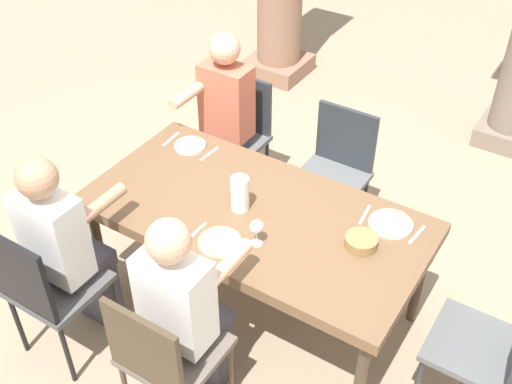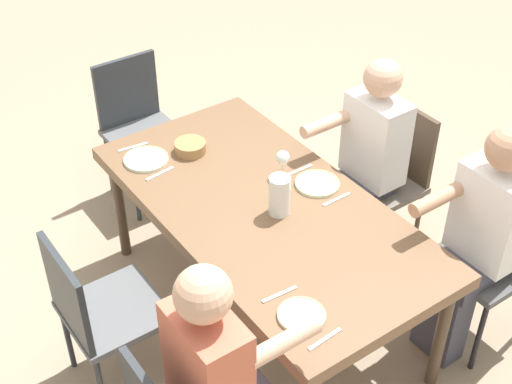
% 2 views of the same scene
% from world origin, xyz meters
% --- Properties ---
extents(ground_plane, '(16.00, 16.00, 0.00)m').
position_xyz_m(ground_plane, '(0.00, 0.00, 0.00)').
color(ground_plane, gray).
extents(dining_table, '(1.89, 0.96, 0.75)m').
position_xyz_m(dining_table, '(0.00, 0.00, 0.68)').
color(dining_table, brown).
rests_on(dining_table, ground).
extents(chair_west_south, '(0.44, 0.44, 0.96)m').
position_xyz_m(chair_west_south, '(-0.73, -0.90, 0.56)').
color(chair_west_south, '#4F4F50').
rests_on(chair_west_south, ground).
extents(chair_mid_north, '(0.44, 0.44, 0.89)m').
position_xyz_m(chair_mid_north, '(0.06, 0.90, 0.51)').
color(chair_mid_north, '#5B5E61').
rests_on(chair_mid_north, ground).
extents(chair_mid_south, '(0.44, 0.44, 0.92)m').
position_xyz_m(chair_mid_south, '(0.06, -0.90, 0.54)').
color(chair_mid_south, '#6A6158').
rests_on(chair_mid_south, ground).
extents(chair_head_east, '(0.44, 0.44, 0.92)m').
position_xyz_m(chair_head_east, '(1.37, 0.00, 0.53)').
color(chair_head_east, '#5B5E61').
rests_on(chair_head_east, ground).
extents(diner_woman_green, '(0.35, 0.49, 1.28)m').
position_xyz_m(diner_woman_green, '(-0.73, -0.71, 0.69)').
color(diner_woman_green, '#3F3F4C').
rests_on(diner_woman_green, ground).
extents(diner_man_white, '(0.35, 0.49, 1.31)m').
position_xyz_m(diner_man_white, '(-0.73, 0.72, 0.70)').
color(diner_man_white, '#3F3F4C').
rests_on(diner_man_white, ground).
extents(diner_guest_third, '(0.35, 0.49, 1.27)m').
position_xyz_m(diner_guest_third, '(0.06, -0.71, 0.68)').
color(diner_guest_third, '#3F3F4C').
rests_on(diner_guest_third, ground).
extents(plate_0, '(0.20, 0.20, 0.02)m').
position_xyz_m(plate_0, '(-0.68, 0.31, 0.75)').
color(plate_0, white).
rests_on(plate_0, dining_table).
extents(fork_0, '(0.03, 0.17, 0.01)m').
position_xyz_m(fork_0, '(-0.83, 0.31, 0.75)').
color(fork_0, silver).
rests_on(fork_0, dining_table).
extents(spoon_0, '(0.03, 0.17, 0.01)m').
position_xyz_m(spoon_0, '(-0.53, 0.31, 0.75)').
color(spoon_0, silver).
rests_on(spoon_0, dining_table).
extents(plate_1, '(0.23, 0.23, 0.02)m').
position_xyz_m(plate_1, '(-0.02, -0.31, 0.75)').
color(plate_1, silver).
rests_on(plate_1, dining_table).
extents(wine_glass_1, '(0.07, 0.07, 0.15)m').
position_xyz_m(wine_glass_1, '(0.14, -0.21, 0.86)').
color(wine_glass_1, white).
rests_on(wine_glass_1, dining_table).
extents(fork_1, '(0.02, 0.17, 0.01)m').
position_xyz_m(fork_1, '(-0.17, -0.31, 0.75)').
color(fork_1, silver).
rests_on(fork_1, dining_table).
extents(spoon_1, '(0.02, 0.17, 0.01)m').
position_xyz_m(spoon_1, '(0.13, -0.31, 0.75)').
color(spoon_1, silver).
rests_on(spoon_1, dining_table).
extents(plate_2, '(0.24, 0.24, 0.02)m').
position_xyz_m(plate_2, '(0.67, 0.29, 0.75)').
color(plate_2, white).
rests_on(plate_2, dining_table).
extents(fork_2, '(0.03, 0.17, 0.01)m').
position_xyz_m(fork_2, '(0.52, 0.29, 0.75)').
color(fork_2, silver).
rests_on(fork_2, dining_table).
extents(spoon_2, '(0.03, 0.17, 0.01)m').
position_xyz_m(spoon_2, '(0.82, 0.29, 0.75)').
color(spoon_2, silver).
rests_on(spoon_2, dining_table).
extents(water_pitcher, '(0.10, 0.10, 0.21)m').
position_xyz_m(water_pitcher, '(-0.08, -0.02, 0.84)').
color(water_pitcher, white).
rests_on(water_pitcher, dining_table).
extents(bread_basket, '(0.17, 0.17, 0.06)m').
position_xyz_m(bread_basket, '(0.61, 0.06, 0.78)').
color(bread_basket, '#9E7547').
rests_on(bread_basket, dining_table).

